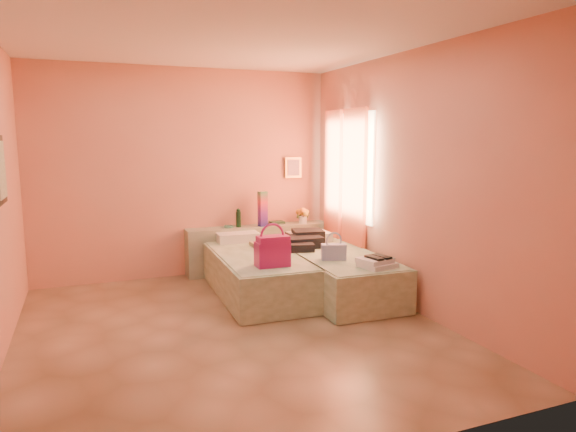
% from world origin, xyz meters
% --- Properties ---
extents(ground, '(4.50, 4.50, 0.00)m').
position_xyz_m(ground, '(0.00, 0.00, 0.00)').
color(ground, '#9F825F').
rests_on(ground, ground).
extents(room_walls, '(4.02, 4.51, 2.81)m').
position_xyz_m(room_walls, '(0.21, 0.57, 1.79)').
color(room_walls, tan).
rests_on(room_walls, ground).
extents(headboard_ledge, '(2.05, 0.30, 0.65)m').
position_xyz_m(headboard_ledge, '(0.98, 2.10, 0.33)').
color(headboard_ledge, gray).
rests_on(headboard_ledge, ground).
extents(bed_left, '(0.96, 2.03, 0.50)m').
position_xyz_m(bed_left, '(0.59, 1.05, 0.25)').
color(bed_left, beige).
rests_on(bed_left, ground).
extents(bed_right, '(0.96, 2.03, 0.50)m').
position_xyz_m(bed_right, '(1.49, 0.71, 0.25)').
color(bed_right, beige).
rests_on(bed_right, ground).
extents(water_bottle, '(0.09, 0.09, 0.24)m').
position_xyz_m(water_bottle, '(0.68, 2.10, 0.77)').
color(water_bottle, '#153A22').
rests_on(water_bottle, headboard_ledge).
extents(rainbow_box, '(0.12, 0.12, 0.49)m').
position_xyz_m(rainbow_box, '(1.02, 2.04, 0.89)').
color(rainbow_box, '#AC155F').
rests_on(rainbow_box, headboard_ledge).
extents(small_dish, '(0.15, 0.15, 0.03)m').
position_xyz_m(small_dish, '(0.54, 2.08, 0.67)').
color(small_dish, '#4C8C6F').
rests_on(small_dish, headboard_ledge).
extents(green_book, '(0.20, 0.15, 0.03)m').
position_xyz_m(green_book, '(1.28, 2.17, 0.67)').
color(green_book, '#264730').
rests_on(green_book, headboard_ledge).
extents(flower_vase, '(0.26, 0.26, 0.27)m').
position_xyz_m(flower_vase, '(1.63, 2.03, 0.79)').
color(flower_vase, white).
rests_on(flower_vase, headboard_ledge).
extents(magenta_handbag, '(0.36, 0.21, 0.34)m').
position_xyz_m(magenta_handbag, '(0.56, 0.41, 0.67)').
color(magenta_handbag, '#AC155F').
rests_on(magenta_handbag, bed_left).
extents(khaki_garment, '(0.33, 0.26, 0.06)m').
position_xyz_m(khaki_garment, '(0.82, 1.41, 0.53)').
color(khaki_garment, tan).
rests_on(khaki_garment, bed_left).
extents(clothes_pile, '(0.65, 0.65, 0.17)m').
position_xyz_m(clothes_pile, '(1.29, 1.21, 0.59)').
color(clothes_pile, black).
rests_on(clothes_pile, bed_right).
extents(blue_handbag, '(0.30, 0.20, 0.18)m').
position_xyz_m(blue_handbag, '(1.32, 0.43, 0.59)').
color(blue_handbag, '#4558A7').
rests_on(blue_handbag, bed_right).
extents(towel_stack, '(0.41, 0.37, 0.10)m').
position_xyz_m(towel_stack, '(1.60, -0.06, 0.55)').
color(towel_stack, white).
rests_on(towel_stack, bed_right).
extents(sandal_pair, '(0.21, 0.25, 0.02)m').
position_xyz_m(sandal_pair, '(1.60, -0.07, 0.61)').
color(sandal_pair, black).
rests_on(sandal_pair, towel_stack).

